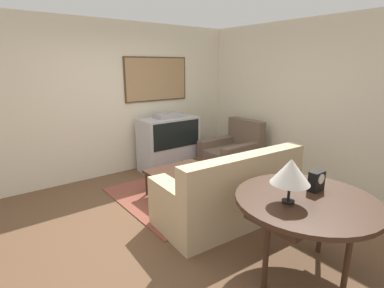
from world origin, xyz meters
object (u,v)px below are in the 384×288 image
at_px(couch, 229,196).
at_px(mantel_clock, 316,181).
at_px(tv, 169,143).
at_px(coffee_table, 182,171).
at_px(table_lamp, 291,172).
at_px(armchair, 232,155).
at_px(console_table, 307,205).

xyz_separation_m(couch, mantel_clock, (0.06, -1.10, 0.54)).
height_order(tv, coffee_table, tv).
relative_size(tv, couch, 0.59).
height_order(coffee_table, mantel_clock, mantel_clock).
distance_m(coffee_table, table_lamp, 2.30).
relative_size(couch, mantel_clock, 9.50).
height_order(armchair, console_table, armchair).
distance_m(armchair, mantel_clock, 2.90).
distance_m(armchair, console_table, 3.03).
bearing_deg(mantel_clock, couch, 92.86).
distance_m(table_lamp, mantel_clock, 0.48).
relative_size(couch, console_table, 1.43).
distance_m(console_table, table_lamp, 0.41).
bearing_deg(tv, couch, -102.75).
xyz_separation_m(console_table, table_lamp, (-0.21, 0.05, 0.35)).
xyz_separation_m(couch, coffee_table, (0.02, 1.05, 0.03)).
bearing_deg(couch, armchair, -132.62).
relative_size(couch, armchair, 1.85).
bearing_deg(table_lamp, couch, 70.87).
bearing_deg(couch, table_lamp, 74.35).
distance_m(tv, couch, 2.21).
xyz_separation_m(table_lamp, mantel_clock, (0.44, -0.00, -0.19)).
relative_size(coffee_table, table_lamp, 2.67).
height_order(table_lamp, mantel_clock, table_lamp).
distance_m(tv, mantel_clock, 3.30).
bearing_deg(mantel_clock, tv, 82.45).
xyz_separation_m(coffee_table, table_lamp, (-0.40, -2.16, 0.70)).
relative_size(coffee_table, mantel_clock, 5.52).
xyz_separation_m(tv, mantel_clock, (-0.43, -3.25, 0.36)).
xyz_separation_m(console_table, mantel_clock, (0.22, 0.05, 0.16)).
bearing_deg(tv, coffee_table, -113.04).
height_order(coffee_table, console_table, console_table).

